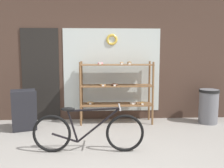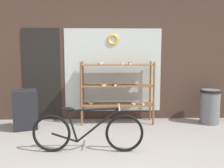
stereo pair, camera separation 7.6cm
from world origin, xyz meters
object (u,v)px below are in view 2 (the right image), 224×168
sandwich_board (25,111)px  trash_bin (210,105)px  bicycle (87,131)px  display_case (117,87)px

sandwich_board → trash_bin: size_ratio=1.10×
bicycle → sandwich_board: (-1.30, 1.07, 0.09)m
sandwich_board → trash_bin: sandwich_board is taller
bicycle → trash_bin: (2.59, 1.50, 0.08)m
display_case → bicycle: 1.78m
display_case → trash_bin: bearing=-3.5°
display_case → sandwich_board: size_ratio=1.91×
display_case → sandwich_board: 1.97m
bicycle → sandwich_board: sandwich_board is taller
sandwich_board → display_case: bearing=-2.2°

